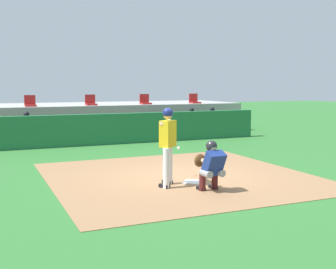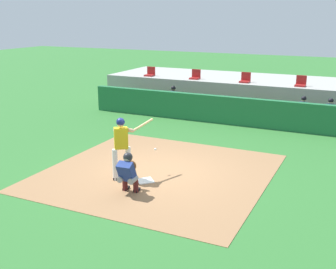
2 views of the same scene
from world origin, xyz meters
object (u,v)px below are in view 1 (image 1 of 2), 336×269
(dugout_player_1, at_px, (171,123))
(stadium_seat_3, at_px, (145,101))
(dugout_player_3, at_px, (214,121))
(stadium_seat_1, at_px, (30,103))
(home_plate, at_px, (193,182))
(batter_at_plate, at_px, (168,142))
(stadium_seat_4, at_px, (194,101))
(dugout_player_0, at_px, (27,128))
(dugout_player_2, at_px, (193,122))
(catcher_crouched, at_px, (211,164))
(stadium_seat_2, at_px, (91,102))

(dugout_player_1, relative_size, stadium_seat_3, 2.71)
(dugout_player_3, distance_m, stadium_seat_1, 8.06)
(dugout_player_3, bearing_deg, home_plate, -122.32)
(home_plate, height_order, batter_at_plate, batter_at_plate)
(dugout_player_3, distance_m, stadium_seat_4, 2.21)
(dugout_player_0, xyz_separation_m, stadium_seat_1, (0.35, 2.03, 0.86))
(dugout_player_0, distance_m, dugout_player_3, 8.10)
(batter_at_plate, height_order, dugout_player_0, batter_at_plate)
(dugout_player_2, bearing_deg, dugout_player_0, 180.00)
(dugout_player_2, relative_size, stadium_seat_3, 2.71)
(dugout_player_3, xyz_separation_m, stadium_seat_1, (-7.75, 2.03, 0.86))
(dugout_player_2, distance_m, stadium_seat_1, 7.06)
(stadium_seat_1, bearing_deg, catcher_crouched, -76.87)
(batter_at_plate, xyz_separation_m, dugout_player_2, (4.79, 8.21, -0.36))
(dugout_player_2, xyz_separation_m, dugout_player_3, (1.05, 0.00, 0.00))
(dugout_player_1, relative_size, stadium_seat_4, 2.71)
(dugout_player_2, distance_m, stadium_seat_2, 4.66)
(batter_at_plate, relative_size, dugout_player_0, 1.39)
(stadium_seat_1, xyz_separation_m, stadium_seat_4, (7.80, 0.00, 0.00))
(catcher_crouched, distance_m, dugout_player_0, 9.49)
(stadium_seat_3, bearing_deg, stadium_seat_1, 180.00)
(batter_at_plate, height_order, catcher_crouched, batter_at_plate)
(batter_at_plate, bearing_deg, stadium_seat_4, 60.12)
(batter_at_plate, xyz_separation_m, stadium_seat_1, (-1.91, 10.25, 0.50))
(dugout_player_3, bearing_deg, stadium_seat_1, 165.29)
(home_plate, bearing_deg, dugout_player_2, 63.26)
(stadium_seat_4, bearing_deg, dugout_player_0, -165.98)
(home_plate, relative_size, stadium_seat_4, 0.92)
(dugout_player_0, xyz_separation_m, dugout_player_1, (5.99, 0.00, 0.00))
(dugout_player_0, bearing_deg, batter_at_plate, -74.61)
(home_plate, distance_m, dugout_player_0, 8.69)
(catcher_crouched, distance_m, dugout_player_1, 9.53)
(dugout_player_0, xyz_separation_m, stadium_seat_2, (2.95, 2.03, 0.86))
(dugout_player_1, height_order, stadium_seat_2, stadium_seat_2)
(dugout_player_1, height_order, dugout_player_2, same)
(dugout_player_1, bearing_deg, stadium_seat_2, 146.26)
(home_plate, xyz_separation_m, stadium_seat_1, (-2.60, 10.18, 1.51))
(dugout_player_2, xyz_separation_m, stadium_seat_1, (-6.70, 2.03, 0.86))
(batter_at_plate, xyz_separation_m, dugout_player_1, (3.73, 8.21, -0.36))
(catcher_crouched, relative_size, stadium_seat_4, 4.14)
(dugout_player_2, height_order, stadium_seat_4, stadium_seat_4)
(dugout_player_3, xyz_separation_m, stadium_seat_2, (-5.15, 2.03, 0.86))
(dugout_player_3, bearing_deg, dugout_player_0, 180.00)
(stadium_seat_2, relative_size, stadium_seat_3, 1.00)
(batter_at_plate, relative_size, dugout_player_1, 1.39)
(dugout_player_3, bearing_deg, dugout_player_2, 180.00)
(catcher_crouched, height_order, dugout_player_1, dugout_player_1)
(home_plate, bearing_deg, batter_at_plate, -174.37)
(dugout_player_0, bearing_deg, catcher_crouched, -72.03)
(dugout_player_2, bearing_deg, stadium_seat_2, 153.62)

